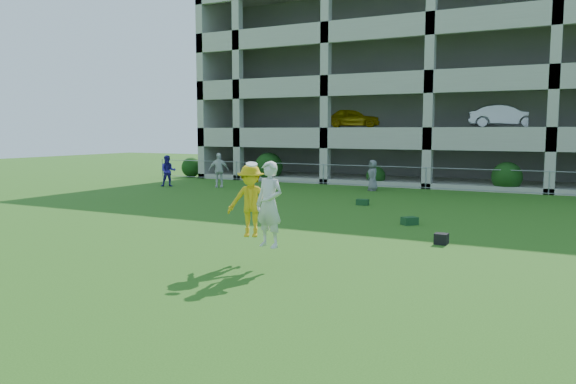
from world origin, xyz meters
The scene contains 12 objects.
ground centered at (0.00, 0.00, 0.00)m, with size 100.00×100.00×0.00m, color #235114.
bystander_a centered at (-13.14, 13.71, 0.88)m, with size 0.85×0.66×1.75m, color #2B1F8E.
bystander_b centered at (-10.46, 14.78, 0.95)m, with size 1.11×0.46×1.89m, color silver.
bystander_c centered at (-2.26, 16.90, 0.80)m, with size 0.78×0.51×1.60m, color slate.
bag_green_c centered at (2.31, 7.29, 0.13)m, with size 0.50×0.35×0.26m, color #133515.
crate_d centered at (3.96, 4.54, 0.15)m, with size 0.35×0.35×0.30m, color black.
bag_red_f centered at (-7.66, 13.44, 0.12)m, with size 0.45×0.28×0.24m, color #540E17.
bag_green_g centered at (-0.78, 11.27, 0.12)m, with size 0.50×0.30×0.25m, color #143821.
frisbee_contest centered at (0.58, 0.25, 1.46)m, with size 1.75×1.17×1.95m.
parking_garage centered at (-0.01, 27.70, 6.01)m, with size 30.00×14.00×12.00m.
fence centered at (0.00, 19.00, 0.61)m, with size 36.06×0.06×1.20m.
shrub_row centered at (4.59, 19.70, 1.51)m, with size 34.38×2.52×3.50m.
Camera 1 is at (7.22, -10.97, 3.13)m, focal length 35.00 mm.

